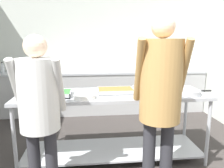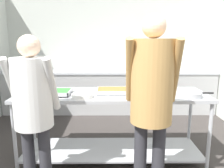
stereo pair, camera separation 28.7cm
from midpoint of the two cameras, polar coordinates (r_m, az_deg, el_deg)
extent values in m
cube|color=silver|center=(5.09, 0.90, 8.64)|extent=(4.67, 0.06, 2.65)
cube|color=#A8A8A8|center=(4.84, 0.97, -2.16)|extent=(4.51, 0.62, 0.87)
cube|color=#ADAFB5|center=(4.76, 0.99, 3.16)|extent=(4.51, 0.65, 0.04)
cube|color=black|center=(4.76, 0.21, 3.25)|extent=(0.47, 0.44, 0.02)
cube|color=#ADAFB5|center=(2.79, 2.96, -2.85)|extent=(2.40, 0.74, 0.04)
cube|color=#ADAFB5|center=(3.07, 2.81, -16.73)|extent=(2.32, 0.66, 0.02)
cylinder|color=#ADAFB5|center=(2.82, -21.43, -13.23)|extent=(0.04, 0.04, 0.86)
cylinder|color=#ADAFB5|center=(2.95, 26.73, -12.55)|extent=(0.04, 0.04, 0.86)
cylinder|color=#ADAFB5|center=(3.38, -17.58, -8.85)|extent=(0.04, 0.04, 0.86)
cylinder|color=#ADAFB5|center=(3.49, 21.96, -8.50)|extent=(0.04, 0.04, 0.86)
cylinder|color=#B2B2B7|center=(2.78, -18.47, -2.46)|extent=(0.20, 0.20, 0.06)
sphere|color=#2D702D|center=(2.77, -17.69, -1.67)|extent=(0.06, 0.06, 0.06)
sphere|color=#2D702D|center=(2.82, -18.87, -1.50)|extent=(0.05, 0.05, 0.05)
sphere|color=#2D702D|center=(2.75, -19.33, -1.84)|extent=(0.05, 0.05, 0.05)
cube|color=#ADAFB5|center=(2.77, -11.65, -2.62)|extent=(0.37, 0.32, 0.01)
cube|color=#387A38|center=(2.77, -11.67, -2.11)|extent=(0.35, 0.29, 0.04)
cube|color=#ADAFB5|center=(2.62, -12.30, -2.96)|extent=(0.37, 0.01, 0.05)
cube|color=#ADAFB5|center=(2.92, -11.10, -1.49)|extent=(0.37, 0.01, 0.05)
cube|color=#ADAFB5|center=(2.81, -15.27, -2.16)|extent=(0.01, 0.32, 0.05)
cube|color=#ADAFB5|center=(2.74, -7.98, -2.20)|extent=(0.01, 0.32, 0.05)
cylinder|color=white|center=(2.58, -4.68, -3.49)|extent=(0.26, 0.26, 0.01)
cylinder|color=white|center=(2.57, -4.68, -3.23)|extent=(0.25, 0.25, 0.01)
cylinder|color=white|center=(2.57, -4.69, -2.97)|extent=(0.25, 0.25, 0.01)
cylinder|color=white|center=(2.57, -4.69, -2.71)|extent=(0.25, 0.25, 0.01)
cube|color=#ADAFB5|center=(2.81, 3.70, -2.22)|extent=(0.46, 0.31, 0.01)
cube|color=#9E6B33|center=(2.80, 3.71, -1.72)|extent=(0.44, 0.29, 0.04)
cube|color=#ADAFB5|center=(2.66, 3.94, -2.53)|extent=(0.46, 0.01, 0.05)
cube|color=#ADAFB5|center=(2.95, 3.50, -1.14)|extent=(0.46, 0.01, 0.05)
cube|color=#ADAFB5|center=(2.80, -0.88, -1.81)|extent=(0.01, 0.31, 0.05)
cube|color=#ADAFB5|center=(2.83, 8.24, -1.77)|extent=(0.01, 0.31, 0.05)
cube|color=#ADAFB5|center=(2.97, 12.66, -1.74)|extent=(0.41, 0.27, 0.01)
cube|color=brown|center=(2.96, 12.69, -1.27)|extent=(0.39, 0.24, 0.04)
cube|color=#ADAFB5|center=(2.84, 13.26, -1.90)|extent=(0.41, 0.01, 0.05)
cube|color=#ADAFB5|center=(3.09, 12.15, -0.82)|extent=(0.41, 0.01, 0.05)
cube|color=#ADAFB5|center=(2.93, 8.88, -1.36)|extent=(0.01, 0.27, 0.05)
cube|color=#ADAFB5|center=(3.02, 16.37, -1.31)|extent=(0.01, 0.27, 0.05)
cylinder|color=#ADAFB5|center=(2.79, 22.85, -2.66)|extent=(0.24, 0.24, 0.06)
cylinder|color=#B7472D|center=(2.79, 22.89, -2.15)|extent=(0.21, 0.21, 0.01)
cylinder|color=black|center=(2.87, 26.37, -2.16)|extent=(0.14, 0.02, 0.02)
cylinder|color=#2D2D33|center=(2.28, 11.17, -19.27)|extent=(0.12, 0.12, 0.82)
cylinder|color=#2D2D33|center=(2.30, 15.67, -19.15)|extent=(0.12, 0.12, 0.82)
cylinder|color=tan|center=(1.98, 8.80, 3.20)|extent=(0.11, 0.34, 0.61)
cylinder|color=tan|center=(2.04, 20.18, 2.89)|extent=(0.11, 0.34, 0.61)
cylinder|color=tan|center=(2.01, 14.45, 0.55)|extent=(0.38, 0.38, 0.76)
sphere|color=beige|center=(1.98, 15.16, 14.41)|extent=(0.21, 0.21, 0.21)
cylinder|color=#2D2D33|center=(2.46, -17.58, -18.39)|extent=(0.12, 0.12, 0.73)
cylinder|color=#2D2D33|center=(2.41, -13.63, -18.81)|extent=(0.12, 0.12, 0.73)
cylinder|color=silver|center=(2.23, -21.49, -0.17)|extent=(0.09, 0.31, 0.55)
cylinder|color=silver|center=(2.10, -11.67, -0.27)|extent=(0.09, 0.31, 0.55)
cylinder|color=silver|center=(2.17, -16.61, -2.27)|extent=(0.37, 0.37, 0.68)
sphere|color=beige|center=(2.12, -17.29, 9.46)|extent=(0.21, 0.21, 0.21)
cylinder|color=silver|center=(5.09, -22.35, 3.92)|extent=(0.08, 0.08, 0.15)
cone|color=silver|center=(5.08, -22.44, 5.08)|extent=(0.07, 0.07, 0.06)
cylinder|color=black|center=(5.08, -22.47, 5.49)|extent=(0.03, 0.03, 0.02)
camera|label=1|loc=(0.14, -87.14, 0.57)|focal=35.00mm
camera|label=2|loc=(0.14, 92.86, -0.57)|focal=35.00mm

